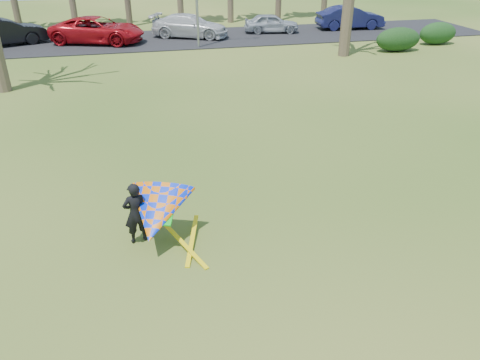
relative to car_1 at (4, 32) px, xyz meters
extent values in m
plane|color=#1E4F11|center=(9.83, -25.33, -0.88)|extent=(100.00, 100.00, 0.00)
cube|color=black|center=(9.83, -0.33, -0.85)|extent=(46.00, 7.00, 0.06)
cylinder|color=#4A3E2C|center=(19.83, -7.33, 1.11)|extent=(0.64, 0.64, 3.99)
ellipsoid|color=#143312|center=(23.48, -6.99, -0.17)|extent=(2.84, 1.29, 1.42)
ellipsoid|color=#143613|center=(27.01, -5.74, -0.18)|extent=(2.52, 1.18, 1.40)
imported|color=black|center=(0.00, 0.00, 0.00)|extent=(5.28, 3.49, 1.64)
imported|color=#AC0D15|center=(5.71, -0.60, 0.00)|extent=(6.46, 4.55, 1.64)
imported|color=silver|center=(11.76, -0.05, -0.07)|extent=(5.60, 4.07, 1.51)
imported|color=#9FA5AC|center=(17.67, 0.34, -0.17)|extent=(4.05, 2.13, 1.31)
imported|color=#181B48|center=(23.80, 0.48, -0.01)|extent=(5.02, 2.04, 1.62)
imported|color=black|center=(7.31, -23.72, -0.13)|extent=(0.61, 0.47, 1.51)
cone|color=#0427E1|center=(7.76, -23.97, -0.03)|extent=(2.13, 2.39, 2.02)
cube|color=#0CBF19|center=(7.88, -24.05, -0.08)|extent=(0.62, 0.60, 0.24)
cube|color=yellow|center=(8.31, -24.32, -0.87)|extent=(0.85, 1.66, 0.28)
cube|color=yellow|center=(8.51, -24.12, -0.87)|extent=(0.56, 1.76, 0.22)
camera|label=1|loc=(7.57, -33.01, 5.45)|focal=35.00mm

